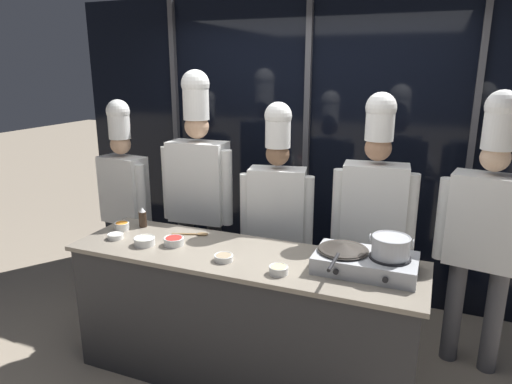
# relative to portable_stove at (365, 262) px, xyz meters

# --- Properties ---
(ground_plane) EXTENTS (24.00, 24.00, 0.00)m
(ground_plane) POSITION_rel_portable_stove_xyz_m (-0.78, -0.05, -0.97)
(ground_plane) COLOR gray
(window_wall_back) EXTENTS (4.75, 0.09, 2.70)m
(window_wall_back) POSITION_rel_portable_stove_xyz_m (-0.78, 1.44, 0.38)
(window_wall_back) COLOR black
(window_wall_back) RESTS_ON ground_plane
(demo_counter) EXTENTS (2.30, 0.66, 0.91)m
(demo_counter) POSITION_rel_portable_stove_xyz_m (-0.78, -0.05, -0.51)
(demo_counter) COLOR #2D2D30
(demo_counter) RESTS_ON ground_plane
(portable_stove) EXTENTS (0.59, 0.36, 0.11)m
(portable_stove) POSITION_rel_portable_stove_xyz_m (0.00, 0.00, 0.00)
(portable_stove) COLOR #B2B5BA
(portable_stove) RESTS_ON demo_counter
(frying_pan) EXTENTS (0.31, 0.53, 0.04)m
(frying_pan) POSITION_rel_portable_stove_xyz_m (-0.14, -0.01, 0.08)
(frying_pan) COLOR #38332D
(frying_pan) RESTS_ON portable_stove
(stock_pot) EXTENTS (0.24, 0.22, 0.12)m
(stock_pot) POSITION_rel_portable_stove_xyz_m (0.14, 0.00, 0.12)
(stock_pot) COLOR #B7BABF
(stock_pot) RESTS_ON portable_stove
(squeeze_bottle_soy) EXTENTS (0.06, 0.06, 0.15)m
(squeeze_bottle_soy) POSITION_rel_portable_stove_xyz_m (-1.67, 0.15, 0.02)
(squeeze_bottle_soy) COLOR #332319
(squeeze_bottle_soy) RESTS_ON demo_counter
(prep_bowl_bell_pepper) EXTENTS (0.14, 0.14, 0.05)m
(prep_bowl_bell_pepper) POSITION_rel_portable_stove_xyz_m (-1.26, -0.08, -0.02)
(prep_bowl_bell_pepper) COLOR white
(prep_bowl_bell_pepper) RESTS_ON demo_counter
(prep_bowl_noodles) EXTENTS (0.14, 0.14, 0.05)m
(prep_bowl_noodles) POSITION_rel_portable_stove_xyz_m (-1.44, -0.15, -0.02)
(prep_bowl_noodles) COLOR white
(prep_bowl_noodles) RESTS_ON demo_counter
(prep_bowl_carrots) EXTENTS (0.11, 0.11, 0.06)m
(prep_bowl_carrots) POSITION_rel_portable_stove_xyz_m (-1.78, 0.04, -0.02)
(prep_bowl_carrots) COLOR white
(prep_bowl_carrots) RESTS_ON demo_counter
(prep_bowl_mushrooms) EXTENTS (0.12, 0.12, 0.04)m
(prep_bowl_mushrooms) POSITION_rel_portable_stove_xyz_m (-0.84, -0.18, -0.03)
(prep_bowl_mushrooms) COLOR white
(prep_bowl_mushrooms) RESTS_ON demo_counter
(prep_bowl_ginger) EXTENTS (0.11, 0.11, 0.05)m
(prep_bowl_ginger) POSITION_rel_portable_stove_xyz_m (-0.46, -0.23, -0.03)
(prep_bowl_ginger) COLOR white
(prep_bowl_ginger) RESTS_ON demo_counter
(prep_bowl_garlic) EXTENTS (0.11, 0.11, 0.04)m
(prep_bowl_garlic) POSITION_rel_portable_stove_xyz_m (-1.70, -0.13, -0.03)
(prep_bowl_garlic) COLOR white
(prep_bowl_garlic) RESTS_ON demo_counter
(serving_spoon_slotted) EXTENTS (0.26, 0.12, 0.02)m
(serving_spoon_slotted) POSITION_rel_portable_stove_xyz_m (-1.20, 0.15, -0.05)
(serving_spoon_slotted) COLOR olive
(serving_spoon_slotted) RESTS_ON demo_counter
(chef_head) EXTENTS (0.54, 0.26, 1.81)m
(chef_head) POSITION_rel_portable_stove_xyz_m (-2.21, 0.63, 0.07)
(chef_head) COLOR #232326
(chef_head) RESTS_ON ground_plane
(chef_sous) EXTENTS (0.62, 0.27, 2.05)m
(chef_sous) POSITION_rel_portable_stove_xyz_m (-1.48, 0.67, 0.20)
(chef_sous) COLOR #4C4C51
(chef_sous) RESTS_ON ground_plane
(chef_line) EXTENTS (0.55, 0.30, 1.83)m
(chef_line) POSITION_rel_portable_stove_xyz_m (-0.77, 0.60, 0.08)
(chef_line) COLOR #232326
(chef_line) RESTS_ON ground_plane
(chef_pastry) EXTENTS (0.59, 0.28, 1.91)m
(chef_pastry) POSITION_rel_portable_stove_xyz_m (-0.06, 0.70, 0.13)
(chef_pastry) COLOR #232326
(chef_pastry) RESTS_ON ground_plane
(chef_apprentice) EXTENTS (0.61, 0.32, 1.94)m
(chef_apprentice) POSITION_rel_portable_stove_xyz_m (0.67, 0.69, 0.12)
(chef_apprentice) COLOR #4C4C51
(chef_apprentice) RESTS_ON ground_plane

